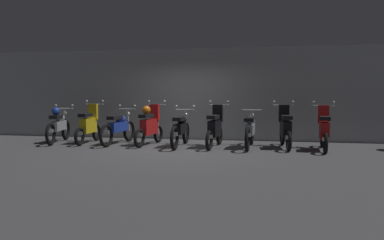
{
  "coord_description": "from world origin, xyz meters",
  "views": [
    {
      "loc": [
        2.01,
        -9.1,
        1.47
      ],
      "look_at": [
        0.31,
        0.55,
        0.75
      ],
      "focal_mm": 32.93,
      "sensor_mm": 36.0,
      "label": 1
    }
  ],
  "objects_px": {
    "motorbike_slot_0": "(59,125)",
    "motorbike_slot_7": "(285,129)",
    "motorbike_slot_2": "(119,127)",
    "motorbike_slot_6": "(250,130)",
    "motorbike_slot_8": "(324,130)",
    "motorbike_slot_4": "(181,129)",
    "motorbike_slot_3": "(150,125)",
    "motorbike_slot_1": "(89,126)",
    "motorbike_slot_5": "(215,128)"
  },
  "relations": [
    {
      "from": "motorbike_slot_0",
      "to": "motorbike_slot_7",
      "type": "height_order",
      "value": "motorbike_slot_7"
    },
    {
      "from": "motorbike_slot_2",
      "to": "motorbike_slot_6",
      "type": "distance_m",
      "value": 3.82
    },
    {
      "from": "motorbike_slot_0",
      "to": "motorbike_slot_8",
      "type": "relative_size",
      "value": 1.15
    },
    {
      "from": "motorbike_slot_7",
      "to": "motorbike_slot_8",
      "type": "relative_size",
      "value": 1.0
    },
    {
      "from": "motorbike_slot_4",
      "to": "motorbike_slot_7",
      "type": "xyz_separation_m",
      "value": [
        2.87,
        0.22,
        0.04
      ]
    },
    {
      "from": "motorbike_slot_6",
      "to": "motorbike_slot_7",
      "type": "bearing_deg",
      "value": 7.5
    },
    {
      "from": "motorbike_slot_3",
      "to": "motorbike_slot_1",
      "type": "bearing_deg",
      "value": 177.79
    },
    {
      "from": "motorbike_slot_5",
      "to": "motorbike_slot_8",
      "type": "xyz_separation_m",
      "value": [
        2.87,
        -0.03,
        0.0
      ]
    },
    {
      "from": "motorbike_slot_1",
      "to": "motorbike_slot_3",
      "type": "height_order",
      "value": "same"
    },
    {
      "from": "motorbike_slot_0",
      "to": "motorbike_slot_3",
      "type": "distance_m",
      "value": 2.88
    },
    {
      "from": "motorbike_slot_6",
      "to": "motorbike_slot_8",
      "type": "height_order",
      "value": "motorbike_slot_8"
    },
    {
      "from": "motorbike_slot_8",
      "to": "motorbike_slot_4",
      "type": "bearing_deg",
      "value": -179.94
    },
    {
      "from": "motorbike_slot_5",
      "to": "motorbike_slot_8",
      "type": "bearing_deg",
      "value": -0.51
    },
    {
      "from": "motorbike_slot_6",
      "to": "motorbike_slot_5",
      "type": "bearing_deg",
      "value": -176.16
    },
    {
      "from": "motorbike_slot_1",
      "to": "motorbike_slot_4",
      "type": "bearing_deg",
      "value": -4.51
    },
    {
      "from": "motorbike_slot_1",
      "to": "motorbike_slot_4",
      "type": "relative_size",
      "value": 0.86
    },
    {
      "from": "motorbike_slot_3",
      "to": "motorbike_slot_7",
      "type": "distance_m",
      "value": 3.82
    },
    {
      "from": "motorbike_slot_1",
      "to": "motorbike_slot_8",
      "type": "xyz_separation_m",
      "value": [
        6.7,
        -0.22,
        0.0
      ]
    },
    {
      "from": "motorbike_slot_2",
      "to": "motorbike_slot_3",
      "type": "height_order",
      "value": "motorbike_slot_3"
    },
    {
      "from": "motorbike_slot_6",
      "to": "motorbike_slot_8",
      "type": "distance_m",
      "value": 1.92
    },
    {
      "from": "motorbike_slot_1",
      "to": "motorbike_slot_8",
      "type": "height_order",
      "value": "same"
    },
    {
      "from": "motorbike_slot_5",
      "to": "motorbike_slot_1",
      "type": "bearing_deg",
      "value": 177.06
    },
    {
      "from": "motorbike_slot_1",
      "to": "motorbike_slot_2",
      "type": "height_order",
      "value": "motorbike_slot_1"
    },
    {
      "from": "motorbike_slot_3",
      "to": "motorbike_slot_8",
      "type": "distance_m",
      "value": 4.78
    },
    {
      "from": "motorbike_slot_6",
      "to": "motorbike_slot_4",
      "type": "bearing_deg",
      "value": -177.2
    },
    {
      "from": "motorbike_slot_2",
      "to": "motorbike_slot_8",
      "type": "relative_size",
      "value": 1.16
    },
    {
      "from": "motorbike_slot_2",
      "to": "motorbike_slot_1",
      "type": "bearing_deg",
      "value": 177.68
    },
    {
      "from": "motorbike_slot_3",
      "to": "motorbike_slot_7",
      "type": "bearing_deg",
      "value": 1.0
    },
    {
      "from": "motorbike_slot_3",
      "to": "motorbike_slot_8",
      "type": "xyz_separation_m",
      "value": [
        4.78,
        -0.15,
        -0.04
      ]
    },
    {
      "from": "motorbike_slot_1",
      "to": "motorbike_slot_2",
      "type": "distance_m",
      "value": 0.96
    },
    {
      "from": "motorbike_slot_5",
      "to": "motorbike_slot_6",
      "type": "xyz_separation_m",
      "value": [
        0.95,
        0.06,
        -0.04
      ]
    },
    {
      "from": "motorbike_slot_5",
      "to": "motorbike_slot_2",
      "type": "bearing_deg",
      "value": 176.85
    },
    {
      "from": "motorbike_slot_3",
      "to": "motorbike_slot_2",
      "type": "bearing_deg",
      "value": 177.9
    },
    {
      "from": "motorbike_slot_1",
      "to": "motorbike_slot_0",
      "type": "bearing_deg",
      "value": -176.63
    },
    {
      "from": "motorbike_slot_4",
      "to": "motorbike_slot_2",
      "type": "bearing_deg",
      "value": 174.39
    },
    {
      "from": "motorbike_slot_1",
      "to": "motorbike_slot_7",
      "type": "relative_size",
      "value": 1.0
    },
    {
      "from": "motorbike_slot_3",
      "to": "motorbike_slot_5",
      "type": "xyz_separation_m",
      "value": [
        1.91,
        -0.12,
        -0.04
      ]
    },
    {
      "from": "motorbike_slot_3",
      "to": "motorbike_slot_7",
      "type": "relative_size",
      "value": 0.99
    },
    {
      "from": "motorbike_slot_0",
      "to": "motorbike_slot_7",
      "type": "xyz_separation_m",
      "value": [
        6.69,
        0.05,
        -0.0
      ]
    },
    {
      "from": "motorbike_slot_8",
      "to": "motorbike_slot_5",
      "type": "bearing_deg",
      "value": 179.49
    },
    {
      "from": "motorbike_slot_4",
      "to": "motorbike_slot_5",
      "type": "xyz_separation_m",
      "value": [
        0.96,
        0.03,
        0.04
      ]
    },
    {
      "from": "motorbike_slot_8",
      "to": "motorbike_slot_0",
      "type": "bearing_deg",
      "value": 178.76
    },
    {
      "from": "motorbike_slot_3",
      "to": "motorbike_slot_6",
      "type": "distance_m",
      "value": 2.87
    },
    {
      "from": "motorbike_slot_4",
      "to": "motorbike_slot_7",
      "type": "relative_size",
      "value": 1.16
    },
    {
      "from": "motorbike_slot_4",
      "to": "motorbike_slot_6",
      "type": "relative_size",
      "value": 1.0
    },
    {
      "from": "motorbike_slot_2",
      "to": "motorbike_slot_7",
      "type": "xyz_separation_m",
      "value": [
        4.78,
        0.03,
        0.04
      ]
    },
    {
      "from": "motorbike_slot_7",
      "to": "motorbike_slot_5",
      "type": "bearing_deg",
      "value": -174.32
    },
    {
      "from": "motorbike_slot_7",
      "to": "motorbike_slot_8",
      "type": "xyz_separation_m",
      "value": [
        0.96,
        -0.21,
        0.0
      ]
    },
    {
      "from": "motorbike_slot_4",
      "to": "motorbike_slot_8",
      "type": "relative_size",
      "value": 1.16
    },
    {
      "from": "motorbike_slot_2",
      "to": "motorbike_slot_5",
      "type": "bearing_deg",
      "value": -3.15
    }
  ]
}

